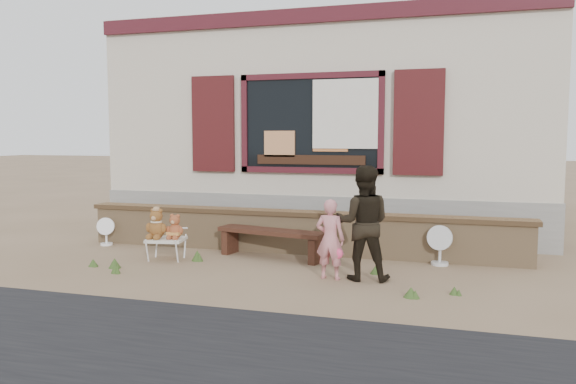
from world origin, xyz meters
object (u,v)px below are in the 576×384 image
(folding_chair, at_px, (166,240))
(teddy_bear_right, at_px, (175,226))
(adult, at_px, (363,223))
(child, at_px, (330,239))
(teddy_bear_left, at_px, (157,223))
(bench, at_px, (271,237))

(folding_chair, height_order, teddy_bear_right, teddy_bear_right)
(adult, bearing_deg, child, 6.34)
(folding_chair, relative_size, teddy_bear_right, 1.60)
(teddy_bear_left, relative_size, child, 0.44)
(folding_chair, relative_size, teddy_bear_left, 1.32)
(teddy_bear_left, bearing_deg, child, -18.72)
(folding_chair, bearing_deg, bench, 10.02)
(folding_chair, xyz_separation_m, child, (2.57, -0.41, 0.23))
(teddy_bear_right, relative_size, adult, 0.26)
(teddy_bear_right, bearing_deg, bench, 11.00)
(adult, bearing_deg, bench, -36.12)
(folding_chair, height_order, teddy_bear_left, teddy_bear_left)
(bench, height_order, teddy_bear_right, teddy_bear_right)
(teddy_bear_left, distance_m, adult, 3.14)
(folding_chair, distance_m, teddy_bear_right, 0.26)
(child, bearing_deg, bench, -36.33)
(folding_chair, xyz_separation_m, teddy_bear_right, (0.14, 0.03, 0.22))
(folding_chair, bearing_deg, adult, -16.75)
(teddy_bear_left, height_order, child, child)
(bench, relative_size, teddy_bear_right, 4.66)
(teddy_bear_left, xyz_separation_m, child, (2.71, -0.39, -0.03))
(child, height_order, adult, adult)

